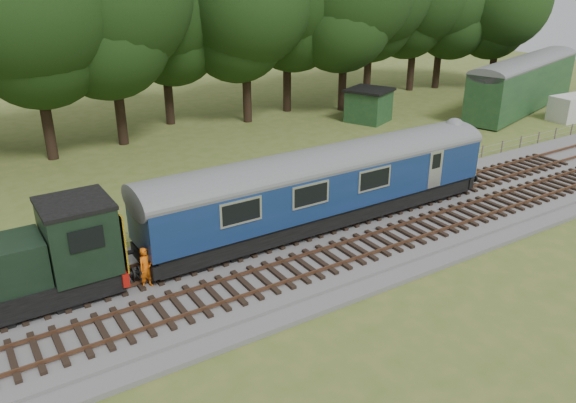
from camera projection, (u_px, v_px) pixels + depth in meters
ground at (360, 236)px, 26.71m from camera, size 120.00×120.00×0.00m
ballast at (360, 232)px, 26.64m from camera, size 70.00×7.00×0.35m
track_north at (342, 218)px, 27.63m from camera, size 67.20×2.40×0.21m
track_south at (383, 241)px, 25.30m from camera, size 67.20×2.40×0.21m
fence at (307, 205)px, 30.20m from camera, size 64.00×0.12×1.00m
tree_line at (180, 130)px, 43.78m from camera, size 70.00×8.00×18.00m
dmu_railcar at (325, 180)px, 26.22m from camera, size 18.05×2.86×3.88m
shunter_loco at (2, 273)px, 19.55m from camera, size 8.92×2.60×3.38m
worker at (146, 268)px, 21.48m from camera, size 0.72×0.60×1.69m
parked_coach at (524, 80)px, 49.33m from camera, size 17.97×8.01×4.55m
shed at (369, 105)px, 45.90m from camera, size 4.32×4.32×2.68m
caravan at (574, 108)px, 46.48m from camera, size 4.30×2.32×2.04m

